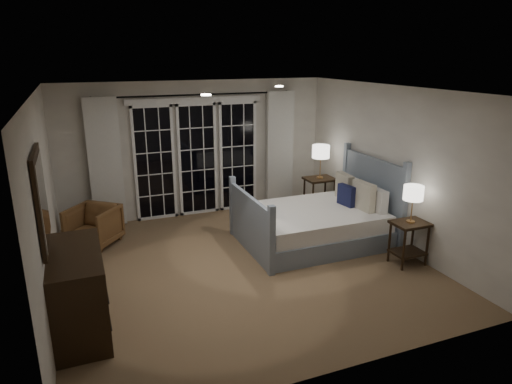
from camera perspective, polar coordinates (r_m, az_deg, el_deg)
name	(u,v)px	position (r m, az deg, el deg)	size (l,w,h in m)	color
floor	(244,265)	(6.72, -1.53, -9.14)	(5.00, 5.00, 0.00)	olive
ceiling	(242,90)	(6.06, -1.72, 12.62)	(5.00, 5.00, 0.00)	silver
wall_left	(45,204)	(5.94, -24.89, -1.38)	(0.02, 5.00, 2.50)	silver
wall_right	(392,167)	(7.49, 16.66, 3.05)	(0.02, 5.00, 2.50)	silver
wall_back	(197,149)	(8.60, -7.42, 5.36)	(5.00, 0.02, 2.50)	silver
wall_front	(340,254)	(4.16, 10.52, -7.59)	(5.00, 0.02, 2.50)	silver
french_doors	(198,158)	(8.60, -7.31, 4.26)	(2.50, 0.04, 2.20)	black
curtain_rod	(196,95)	(8.36, -7.51, 11.96)	(0.03, 0.03, 3.50)	black
curtain_left	(105,163)	(8.26, -18.33, 3.45)	(0.55, 0.10, 2.25)	silver
curtain_right	(280,149)	(9.05, 2.99, 5.41)	(0.55, 0.10, 2.25)	silver
downlight_a	(279,86)	(6.92, 2.91, 13.06)	(0.12, 0.12, 0.01)	white
downlight_b	(206,95)	(5.49, -6.25, 11.98)	(0.12, 0.12, 0.01)	white
bed	(317,222)	(7.48, 7.61, -3.76)	(2.25, 1.62, 1.31)	slate
nightstand_left	(409,236)	(6.97, 18.57, -5.29)	(0.50, 0.40, 0.64)	black
nightstand_right	(319,190)	(8.75, 7.91, 0.25)	(0.54, 0.43, 0.70)	black
lamp_left	(413,193)	(6.76, 19.08, -0.17)	(0.28, 0.28, 0.54)	tan
lamp_right	(321,152)	(8.57, 8.11, 4.99)	(0.33, 0.33, 0.63)	tan
armchair	(94,226)	(7.74, -19.65, -4.00)	(0.69, 0.71, 0.64)	brown
dresser	(78,291)	(5.45, -21.31, -11.50)	(0.56, 1.32, 0.93)	black
mirror	(41,200)	(5.06, -25.27, -0.86)	(0.05, 0.85, 1.00)	black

